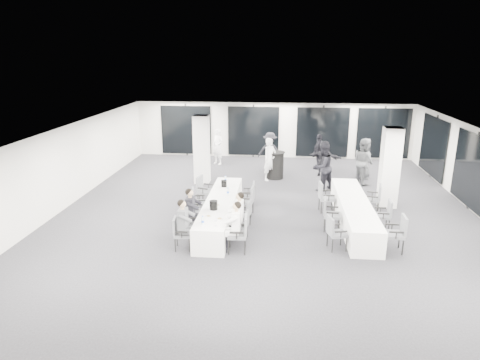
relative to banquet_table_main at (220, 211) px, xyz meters
The scene contains 43 objects.
room 3.34m from the banquet_table_main, 43.22° to the left, with size 14.04×16.04×2.84m.
column_left 4.60m from the banquet_table_main, 107.77° to the left, with size 0.60×0.60×2.80m, color silver.
column_right 6.09m from the banquet_table_main, 20.15° to the left, with size 0.60×0.60×2.80m, color silver.
banquet_table_main is the anchor object (origin of this frame).
banquet_table_side 4.23m from the banquet_table_main, ahead, with size 0.90×5.00×0.75m, color white.
cocktail_table 5.43m from the banquet_table_main, 72.46° to the left, with size 0.83×0.83×1.15m.
chair_main_left_near 2.22m from the banquet_table_main, 112.00° to the right, with size 0.50×0.55×0.91m.
chair_main_left_second 1.39m from the banquet_table_main, 127.16° to the right, with size 0.59×0.61×0.95m.
chair_main_left_mid 0.86m from the banquet_table_main, 165.61° to the right, with size 0.45×0.50×0.86m.
chair_main_left_fourth 0.97m from the banquet_table_main, 150.67° to the left, with size 0.57×0.60×0.95m.
chair_main_left_far 1.84m from the banquet_table_main, 117.19° to the left, with size 0.62×0.65×1.02m.
chair_main_right_near 2.23m from the banquet_table_main, 67.78° to the right, with size 0.54×0.60×1.03m.
chair_main_right_second 1.51m from the banquet_table_main, 56.79° to the right, with size 0.48×0.52×0.86m.
chair_main_right_mid 0.89m from the banquet_table_main, 20.93° to the right, with size 0.52×0.54×0.86m.
chair_main_right_fourth 1.11m from the banquet_table_main, 39.72° to the left, with size 0.55×0.60×1.01m.
chair_main_right_far 1.80m from the banquet_table_main, 62.61° to the left, with size 0.45×0.51×0.87m.
chair_side_left_near 3.78m from the banquet_table_main, 26.07° to the right, with size 0.58×0.61×0.95m.
chair_side_left_mid 3.40m from the banquet_table_main, ahead, with size 0.56×0.61×1.01m.
chair_side_left_far 3.61m from the banquet_table_main, 20.29° to the left, with size 0.57×0.62×1.03m.
chair_side_right_near 5.32m from the banquet_table_main, 17.91° to the right, with size 0.54×0.60×1.03m.
chair_side_right_mid 5.06m from the banquet_table_main, ahead, with size 0.50×0.56×0.95m.
chair_side_right_far 5.22m from the banquet_table_main, 14.43° to the left, with size 0.59×0.63×0.99m.
seated_guest_a 2.20m from the banquet_table_main, 108.08° to the right, with size 0.50×0.38×1.44m.
seated_guest_b 1.34m from the banquet_table_main, 121.84° to the right, with size 0.50×0.38×1.44m.
seated_guest_c 2.21m from the banquet_table_main, 72.05° to the right, with size 0.50×0.38×1.44m.
seated_guest_d 1.48m from the banquet_table_main, 61.90° to the right, with size 0.50×0.38×1.44m.
standing_guest_a 5.13m from the banquet_table_main, 73.84° to the left, with size 0.75×0.60×2.04m, color white.
standing_guest_b 5.13m from the banquet_table_main, 46.33° to the left, with size 1.03×0.63×2.14m, color black.
standing_guest_c 6.74m from the banquet_table_main, 78.22° to the left, with size 1.27×0.65×1.97m, color black.
standing_guest_d 7.81m from the banquet_table_main, 62.20° to the left, with size 1.10×0.62×1.87m, color black.
standing_guest_e 7.75m from the banquet_table_main, 45.45° to the left, with size 0.96×0.58×1.98m, color #525559.
standing_guest_f 6.89m from the banquet_table_main, 56.80° to the left, with size 1.63×0.63×1.78m, color black.
standing_guest_g 7.48m from the banquet_table_main, 99.03° to the left, with size 0.71×0.58×1.96m, color white.
standing_guest_h 7.10m from the banquet_table_main, 42.12° to the left, with size 1.03×0.63×2.13m, color #525559.
ice_bucket_near 1.02m from the banquet_table_main, 94.74° to the right, with size 0.24×0.24×0.27m, color black.
ice_bucket_far 1.45m from the banquet_table_main, 92.64° to the left, with size 0.20×0.20×0.23m, color black.
water_bottle_a 2.13m from the banquet_table_main, 95.09° to the right, with size 0.07×0.07×0.23m, color silver.
water_bottle_b 0.73m from the banquet_table_main, 70.03° to the left, with size 0.08×0.08×0.24m, color silver.
water_bottle_c 1.98m from the banquet_table_main, 92.47° to the left, with size 0.07×0.07×0.22m, color silver.
plate_a 1.50m from the banquet_table_main, 95.12° to the right, with size 0.18×0.18×0.03m.
plate_b 1.67m from the banquet_table_main, 82.49° to the right, with size 0.19×0.19×0.03m.
plate_c 0.65m from the banquet_table_main, 92.07° to the right, with size 0.18×0.18×0.03m.
wine_glass 2.20m from the banquet_table_main, 85.13° to the right, with size 0.08×0.08×0.21m.
Camera 1 is at (0.43, -13.71, 5.22)m, focal length 32.00 mm.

